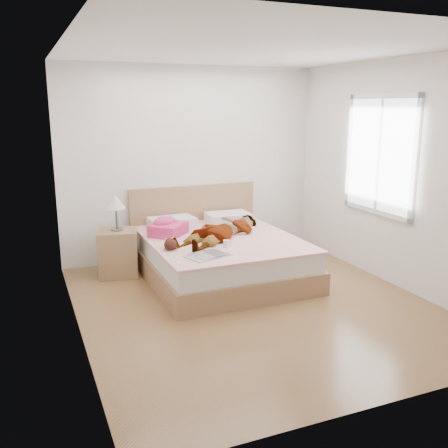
# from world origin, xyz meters

# --- Properties ---
(ground) EXTENTS (4.00, 4.00, 0.00)m
(ground) POSITION_xyz_m (0.00, 0.00, 0.00)
(ground) COLOR #4B2817
(ground) RESTS_ON ground
(woman) EXTENTS (1.61, 1.38, 0.21)m
(woman) POSITION_xyz_m (0.04, 1.01, 0.62)
(woman) COLOR white
(woman) RESTS_ON bed
(hair) EXTENTS (0.53, 0.62, 0.09)m
(hair) POSITION_xyz_m (-0.53, 1.46, 0.55)
(hair) COLOR black
(hair) RESTS_ON bed
(phone) EXTENTS (0.09, 0.11, 0.05)m
(phone) POSITION_xyz_m (-0.46, 1.41, 0.70)
(phone) COLOR silver
(phone) RESTS_ON bed
(room_shell) EXTENTS (4.00, 4.00, 4.00)m
(room_shell) POSITION_xyz_m (1.77, 0.30, 1.50)
(room_shell) COLOR white
(room_shell) RESTS_ON ground
(bed) EXTENTS (1.80, 2.08, 1.00)m
(bed) POSITION_xyz_m (0.00, 1.04, 0.28)
(bed) COLOR #8C6340
(bed) RESTS_ON ground
(towel) EXTENTS (0.56, 0.56, 0.23)m
(towel) POSITION_xyz_m (-0.57, 1.32, 0.60)
(towel) COLOR #E33D6A
(towel) RESTS_ON bed
(magazine) EXTENTS (0.52, 0.42, 0.03)m
(magazine) POSITION_xyz_m (-0.41, 0.29, 0.52)
(magazine) COLOR white
(magazine) RESTS_ON bed
(coffee_mug) EXTENTS (0.11, 0.08, 0.08)m
(coffee_mug) POSITION_xyz_m (-0.10, 0.53, 0.55)
(coffee_mug) COLOR white
(coffee_mug) RESTS_ON bed
(plush_toy) EXTENTS (0.17, 0.23, 0.12)m
(plush_toy) POSITION_xyz_m (-0.72, 0.69, 0.57)
(plush_toy) COLOR black
(plush_toy) RESTS_ON bed
(nightstand) EXTENTS (0.56, 0.52, 1.02)m
(nightstand) POSITION_xyz_m (-1.15, 1.52, 0.34)
(nightstand) COLOR olive
(nightstand) RESTS_ON ground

